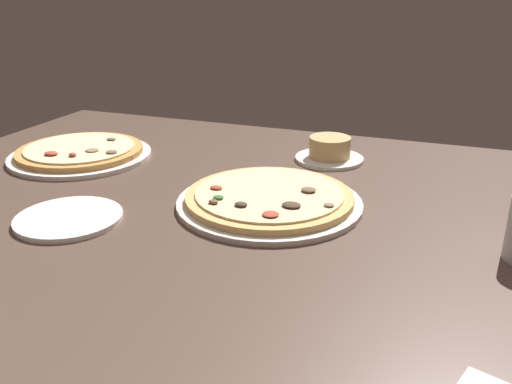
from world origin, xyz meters
TOP-DOWN VIEW (x-y plane):
  - dining_table at (0.00, 0.00)cm, footprint 150.00×110.00cm
  - pizza_main at (3.69, 3.69)cm, footprint 32.99×32.99cm
  - pizza_side at (-45.29, 14.99)cm, footprint 31.28×31.28cm
  - ramekin_on_saucer at (7.67, 32.66)cm, footprint 15.09×15.09cm
  - side_plate at (-25.49, -14.20)cm, footprint 17.68×17.68cm

SIDE VIEW (x-z plane):
  - dining_table at x=0.00cm, z-range 0.00..4.00cm
  - side_plate at x=-25.49cm, z-range 4.00..4.90cm
  - pizza_side at x=-45.29cm, z-range 3.50..6.89cm
  - pizza_main at x=3.69cm, z-range 3.57..6.86cm
  - ramekin_on_saucer at x=7.67cm, z-range 3.53..8.89cm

